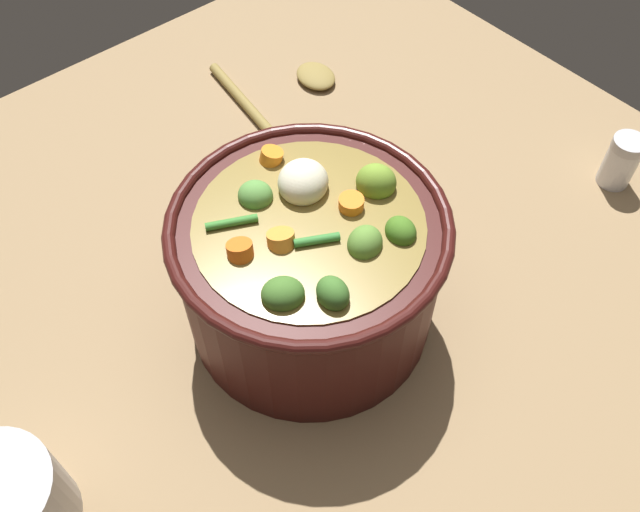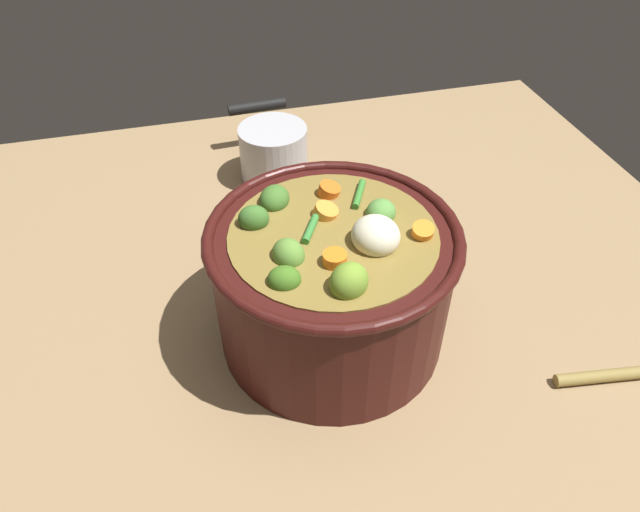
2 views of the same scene
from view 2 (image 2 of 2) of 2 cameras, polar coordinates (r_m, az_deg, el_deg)
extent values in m
plane|color=#8C704C|center=(0.70, 1.11, -7.40)|extent=(1.10, 1.10, 0.00)
cylinder|color=#38110F|center=(0.64, 1.19, -3.07)|extent=(0.25, 0.25, 0.15)
torus|color=#38110F|center=(0.59, 1.29, 2.02)|extent=(0.27, 0.27, 0.01)
cylinder|color=olive|center=(0.64, 1.20, -2.71)|extent=(0.21, 0.21, 0.14)
ellipsoid|color=#41701F|center=(0.54, -3.49, -2.29)|extent=(0.03, 0.04, 0.03)
ellipsoid|color=#5A8934|center=(0.57, -3.08, 0.12)|extent=(0.04, 0.04, 0.03)
ellipsoid|color=#569040|center=(0.62, 5.92, 4.21)|extent=(0.04, 0.04, 0.03)
ellipsoid|color=olive|center=(0.53, 2.82, -2.49)|extent=(0.05, 0.05, 0.04)
ellipsoid|color=#3C6D29|center=(0.60, -6.45, 3.64)|extent=(0.03, 0.03, 0.03)
ellipsoid|color=#406E29|center=(0.63, -4.44, 5.53)|extent=(0.05, 0.05, 0.03)
cylinder|color=orange|center=(0.64, 0.82, 6.22)|extent=(0.03, 0.04, 0.02)
cylinder|color=orange|center=(0.60, 9.90, 2.22)|extent=(0.03, 0.03, 0.02)
cylinder|color=orange|center=(0.61, 0.69, 4.21)|extent=(0.04, 0.04, 0.02)
cylinder|color=orange|center=(0.56, 1.44, -0.47)|extent=(0.03, 0.03, 0.02)
ellipsoid|color=beige|center=(0.58, 5.42, 1.96)|extent=(0.07, 0.07, 0.04)
cylinder|color=#367E34|center=(0.59, -0.92, 2.66)|extent=(0.04, 0.03, 0.01)
cylinder|color=#377F2E|center=(0.64, 3.80, 6.03)|extent=(0.05, 0.03, 0.01)
cylinder|color=olive|center=(0.74, 28.64, -9.87)|extent=(0.04, 0.19, 0.01)
cylinder|color=#ADADB2|center=(0.92, -4.57, 9.88)|extent=(0.10, 0.10, 0.09)
cylinder|color=black|center=(0.99, -6.13, 14.22)|extent=(0.02, 0.09, 0.02)
camera|label=1|loc=(0.71, -40.89, 42.64)|focal=38.20mm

